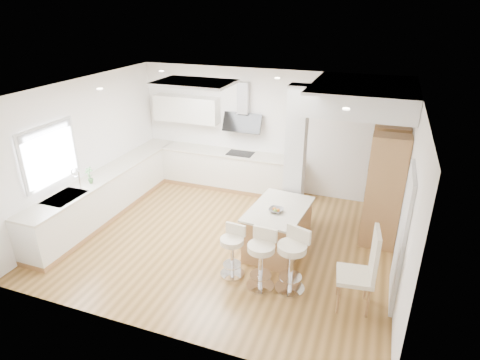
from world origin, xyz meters
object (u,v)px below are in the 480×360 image
at_px(bar_stool_c, 292,257).
at_px(dining_chair, 364,268).
at_px(peninsula, 278,229).
at_px(bar_stool_a, 233,248).
at_px(bar_stool_b, 261,256).

distance_m(bar_stool_c, dining_chair, 1.05).
relative_size(peninsula, dining_chair, 1.13).
bearing_deg(peninsula, dining_chair, -28.90).
height_order(bar_stool_a, bar_stool_b, bar_stool_b).
bearing_deg(bar_stool_c, bar_stool_b, -148.69).
bearing_deg(peninsula, bar_stool_b, -83.12).
relative_size(bar_stool_a, dining_chair, 0.68).
height_order(peninsula, bar_stool_c, bar_stool_c).
height_order(peninsula, dining_chair, dining_chair).
distance_m(bar_stool_a, dining_chair, 2.03).
bearing_deg(bar_stool_a, dining_chair, 2.37).
distance_m(bar_stool_b, dining_chair, 1.50).
bearing_deg(peninsula, bar_stool_c, -58.46).
bearing_deg(bar_stool_c, dining_chair, 16.03).
bearing_deg(dining_chair, peninsula, 138.29).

